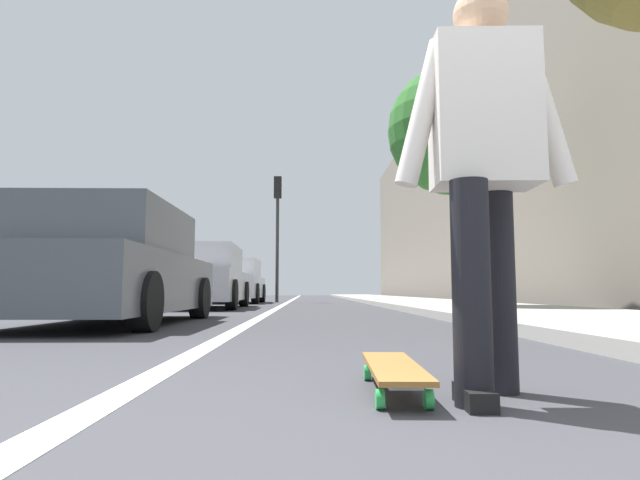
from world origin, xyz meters
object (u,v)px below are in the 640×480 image
skater_person (484,158)px  parked_car_mid (203,278)px  parked_car_far (233,282)px  traffic_light (278,216)px  skateboard (394,369)px  street_tree_mid (453,131)px  parked_car_near (110,268)px

skater_person → parked_car_mid: size_ratio=0.37×
parked_car_far → traffic_light: bearing=-54.4°
skateboard → parked_car_far: parked_car_far is taller
parked_car_mid → street_tree_mid: 6.67m
parked_car_near → street_tree_mid: bearing=-53.0°
traffic_light → skater_person: bearing=-173.9°
parked_car_near → traffic_light: bearing=-6.1°
skateboard → parked_car_near: parked_car_near is taller
skater_person → street_tree_mid: size_ratio=0.31×
skater_person → parked_car_near: skater_person is taller
parked_car_mid → traffic_light: size_ratio=0.95×
skater_person → parked_car_far: skater_person is taller
traffic_light → parked_car_mid: bearing=168.1°
skater_person → parked_car_far: bearing=11.5°
skater_person → parked_car_near: size_ratio=0.38×
skateboard → parked_car_near: 5.35m
skater_person → skateboard: bearing=66.7°
parked_car_far → traffic_light: (1.05, -1.46, 2.47)m
street_tree_mid → skater_person: bearing=164.9°
skateboard → parked_car_far: 16.37m
skater_person → traffic_light: 17.52m
skater_person → parked_car_mid: skater_person is taller
parked_car_mid → street_tree_mid: street_tree_mid is taller
parked_car_mid → traffic_light: (6.58, -1.38, 2.47)m
skateboard → skater_person: (-0.15, -0.35, 0.84)m
skateboard → traffic_light: bearing=5.0°
parked_car_near → parked_car_mid: 6.06m
skateboard → parked_car_far: bearing=10.4°
skater_person → street_tree_mid: street_tree_mid is taller
parked_car_mid → street_tree_mid: (-1.85, -5.61, 3.10)m
traffic_light → street_tree_mid: bearing=-153.4°
parked_car_far → street_tree_mid: bearing=-142.4°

